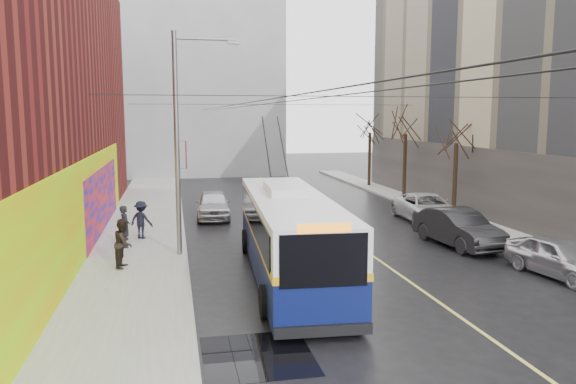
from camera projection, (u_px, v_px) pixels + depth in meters
name	position (u px, v px, depth m)	size (l,w,h in m)	color
ground	(435.00, 341.00, 14.40)	(140.00, 140.00, 0.00)	black
sidewalk_left	(140.00, 247.00, 24.43)	(4.00, 60.00, 0.15)	gray
sidewalk_right	(493.00, 230.00, 27.83)	(2.00, 60.00, 0.15)	gray
lane_line	(336.00, 230.00, 28.28)	(0.12, 50.00, 0.01)	#BFB74C
building_far	(176.00, 82.00, 55.62)	(20.50, 12.10, 18.00)	gray
streetlight_pole	(181.00, 138.00, 22.21)	(2.65, 0.60, 9.00)	slate
catenary_wires	(253.00, 105.00, 27.37)	(18.00, 60.00, 0.22)	black
tree_near	(457.00, 129.00, 31.04)	(3.20, 3.20, 6.40)	black
tree_mid	(406.00, 123.00, 37.80)	(3.20, 3.20, 6.68)	black
tree_far	(370.00, 123.00, 44.60)	(3.20, 3.20, 6.57)	black
puddle	(258.00, 355.00, 13.55)	(2.64, 2.77, 0.01)	black
pigeons_flying	(269.00, 81.00, 22.32)	(3.91, 3.48, 2.09)	slate
trolleybus	(289.00, 234.00, 19.86)	(3.36, 12.19, 5.72)	#091146
parked_car_a	(559.00, 257.00, 20.08)	(1.70, 4.21, 1.44)	#B3B3B8
parked_car_b	(458.00, 228.00, 24.77)	(1.74, 4.98, 1.64)	#262628
parked_car_c	(427.00, 208.00, 30.53)	(2.48, 5.38, 1.50)	silver
following_car	(213.00, 204.00, 31.53)	(1.83, 4.55, 1.55)	#B8B9BE
pedestrian_a	(125.00, 226.00, 23.90)	(0.66, 0.43, 1.81)	black
pedestrian_b	(124.00, 243.00, 20.74)	(0.89, 0.69, 1.83)	black
pedestrian_c	(141.00, 220.00, 25.60)	(1.12, 0.64, 1.73)	black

